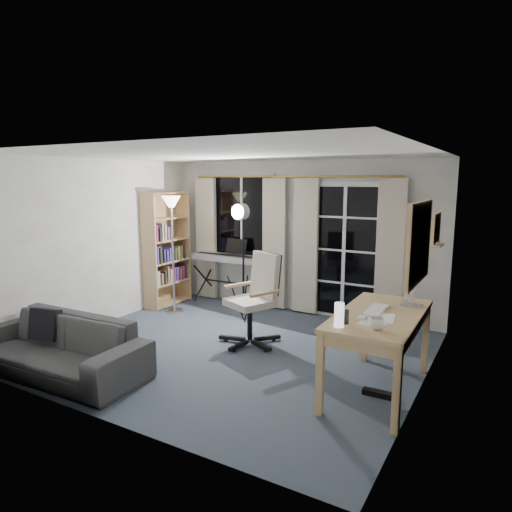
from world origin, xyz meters
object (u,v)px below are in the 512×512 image
at_px(studio_light, 241,225).
at_px(mug, 377,322).
at_px(keyboard_piano, 233,259).
at_px(monitor, 412,276).
at_px(desk, 380,323).
at_px(sofa, 56,337).
at_px(torchiere_lamp, 172,219).
at_px(bookshelf, 165,252).
at_px(office_chair, 258,291).

bearing_deg(studio_light, mug, -26.65).
bearing_deg(keyboard_piano, studio_light, -49.02).
distance_m(keyboard_piano, monitor, 3.50).
distance_m(keyboard_piano, desk, 3.53).
relative_size(studio_light, sofa, 0.85).
bearing_deg(monitor, torchiere_lamp, 168.42).
xyz_separation_m(bookshelf, desk, (4.00, -1.44, -0.19)).
relative_size(keyboard_piano, desk, 0.95).
distance_m(bookshelf, monitor, 4.32).
bearing_deg(torchiere_lamp, monitor, -10.75).
bearing_deg(desk, studio_light, 150.36).
bearing_deg(keyboard_piano, bookshelf, -155.68).
xyz_separation_m(torchiere_lamp, desk, (3.60, -1.17, -0.78)).
distance_m(torchiere_lamp, studio_light, 1.18).
height_order(office_chair, mug, office_chair).
bearing_deg(keyboard_piano, desk, -33.94).
relative_size(torchiere_lamp, office_chair, 1.58).
xyz_separation_m(keyboard_piano, desk, (2.96, -1.93, -0.08)).
bearing_deg(torchiere_lamp, mug, -24.31).
xyz_separation_m(torchiere_lamp, studio_light, (1.17, 0.16, -0.05)).
bearing_deg(bookshelf, monitor, -13.61).
distance_m(studio_light, mug, 3.17).
distance_m(studio_light, sofa, 2.94).
height_order(bookshelf, mug, bookshelf).
height_order(monitor, sofa, monitor).
xyz_separation_m(torchiere_lamp, keyboard_piano, (0.64, 0.76, -0.70)).
bearing_deg(keyboard_piano, sofa, -94.43).
xyz_separation_m(keyboard_piano, studio_light, (0.53, -0.60, 0.65)).
bearing_deg(bookshelf, sofa, -73.39).
bearing_deg(studio_light, desk, -19.47).
bearing_deg(mug, torchiere_lamp, 155.69).
bearing_deg(bookshelf, desk, -20.13).
distance_m(keyboard_piano, office_chair, 1.79).
bearing_deg(sofa, studio_light, 72.25).
distance_m(bookshelf, office_chair, 2.42).
relative_size(torchiere_lamp, keyboard_piano, 1.28).
height_order(keyboard_piano, studio_light, studio_light).
xyz_separation_m(office_chair, mug, (1.84, -1.14, 0.19)).
xyz_separation_m(keyboard_piano, office_chair, (1.22, -1.30, -0.10)).
distance_m(studio_light, desk, 2.86).
xyz_separation_m(bookshelf, monitor, (4.20, -0.99, 0.22)).
bearing_deg(sofa, mug, 11.85).
xyz_separation_m(office_chair, desk, (1.74, -0.64, 0.02)).
bearing_deg(torchiere_lamp, keyboard_piano, 50.06).
xyz_separation_m(torchiere_lamp, monitor, (3.79, -0.72, -0.37)).
xyz_separation_m(office_chair, sofa, (-1.43, -1.95, -0.28)).
xyz_separation_m(office_chair, monitor, (1.93, -0.19, 0.43)).
relative_size(studio_light, office_chair, 1.53).
distance_m(keyboard_piano, mug, 3.91).
bearing_deg(monitor, sofa, -153.13).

